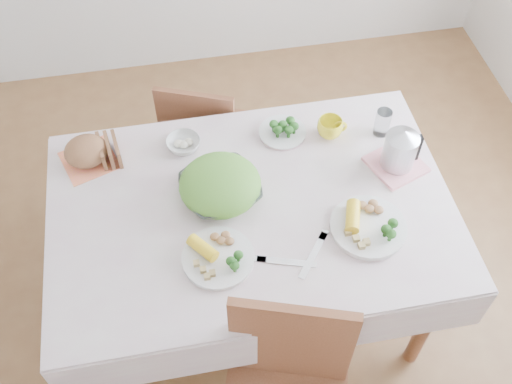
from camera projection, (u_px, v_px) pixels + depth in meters
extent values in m
plane|color=brown|center=(253.00, 302.00, 2.82)|extent=(3.60, 3.60, 0.00)
cube|color=brown|center=(252.00, 261.00, 2.53)|extent=(1.40, 0.90, 0.75)
cube|color=silver|center=(252.00, 207.00, 2.23)|extent=(1.50, 1.00, 0.01)
cube|color=brown|center=(208.00, 125.00, 2.89)|extent=(0.48, 0.48, 0.82)
imported|color=white|center=(220.00, 190.00, 2.23)|extent=(0.35, 0.35, 0.07)
cylinder|color=white|center=(218.00, 258.00, 2.07)|extent=(0.32, 0.32, 0.02)
cylinder|color=white|center=(368.00, 227.00, 2.15)|extent=(0.39, 0.39, 0.02)
cylinder|color=beige|center=(282.00, 132.00, 2.44)|extent=(0.20, 0.20, 0.02)
cube|color=#FE8357|center=(89.00, 160.00, 2.36)|extent=(0.25, 0.25, 0.00)
ellipsoid|color=brown|center=(86.00, 151.00, 2.31)|extent=(0.22, 0.21, 0.10)
imported|color=white|center=(184.00, 144.00, 2.39)|extent=(0.15, 0.15, 0.04)
imported|color=yellow|center=(330.00, 128.00, 2.41)|extent=(0.12, 0.12, 0.08)
cylinder|color=white|center=(383.00, 121.00, 2.40)|extent=(0.08, 0.08, 0.12)
cube|color=pink|center=(396.00, 164.00, 2.34)|extent=(0.25, 0.25, 0.02)
cylinder|color=#B2B5BA|center=(401.00, 145.00, 2.25)|extent=(0.16, 0.16, 0.18)
cube|color=silver|center=(313.00, 255.00, 2.09)|extent=(0.15, 0.18, 0.00)
cube|color=silver|center=(287.00, 262.00, 2.07)|extent=(0.21, 0.09, 0.00)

